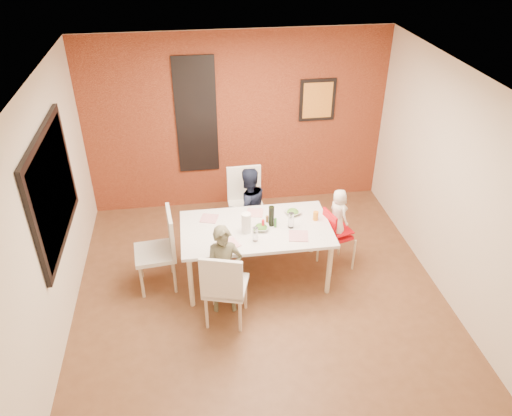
{
  "coord_description": "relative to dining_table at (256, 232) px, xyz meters",
  "views": [
    {
      "loc": [
        -0.73,
        -4.7,
        4.21
      ],
      "look_at": [
        0.0,
        0.3,
        1.05
      ],
      "focal_mm": 35.0,
      "sensor_mm": 36.0,
      "label": 1
    }
  ],
  "objects": [
    {
      "name": "wall_left",
      "position": [
        -2.25,
        -0.3,
        0.65
      ],
      "size": [
        0.02,
        4.5,
        2.7
      ],
      "primitive_type": "cube",
      "color": "#EEE1C5",
      "rests_on": "ground"
    },
    {
      "name": "plate_far_mid",
      "position": [
        0.03,
        0.33,
        0.07
      ],
      "size": [
        0.25,
        0.25,
        0.01
      ],
      "primitive_type": "cube",
      "rotation": [
        0.0,
        0.0,
        -0.23
      ],
      "color": "white",
      "rests_on": "dining_table"
    },
    {
      "name": "condiment_red",
      "position": [
        0.08,
        -0.05,
        0.14
      ],
      "size": [
        0.04,
        0.04,
        0.14
      ],
      "primitive_type": "cylinder",
      "color": "red",
      "rests_on": "dining_table"
    },
    {
      "name": "art_print_frame",
      "position": [
        1.2,
        1.91,
        0.95
      ],
      "size": [
        0.54,
        0.03,
        0.64
      ],
      "primitive_type": "cube",
      "color": "black",
      "rests_on": "wall_back"
    },
    {
      "name": "plate_near_left",
      "position": [
        -0.36,
        -0.3,
        0.07
      ],
      "size": [
        0.28,
        0.28,
        0.01
      ],
      "primitive_type": "cube",
      "rotation": [
        0.0,
        0.0,
        0.42
      ],
      "color": "white",
      "rests_on": "dining_table"
    },
    {
      "name": "brick_accent_wall",
      "position": [
        0.0,
        1.93,
        0.65
      ],
      "size": [
        4.5,
        0.02,
        2.7
      ],
      "primitive_type": "cube",
      "color": "maroon",
      "rests_on": "ground"
    },
    {
      "name": "paper_towel_roll",
      "position": [
        -0.13,
        -0.07,
        0.2
      ],
      "size": [
        0.11,
        0.11,
        0.26
      ],
      "primitive_type": "cylinder",
      "color": "white",
      "rests_on": "dining_table"
    },
    {
      "name": "sippy_cup",
      "position": [
        0.76,
        0.07,
        0.13
      ],
      "size": [
        0.07,
        0.07,
        0.12
      ],
      "primitive_type": "cylinder",
      "color": "orange",
      "rests_on": "dining_table"
    },
    {
      "name": "wine_bottle",
      "position": [
        0.19,
        0.03,
        0.2
      ],
      "size": [
        0.07,
        0.07,
        0.27
      ],
      "primitive_type": "cylinder",
      "color": "black",
      "rests_on": "dining_table"
    },
    {
      "name": "ceiling",
      "position": [
        0.0,
        -0.3,
        2.0
      ],
      "size": [
        4.5,
        4.5,
        0.02
      ],
      "primitive_type": "cube",
      "color": "white",
      "rests_on": "wall_back"
    },
    {
      "name": "glassblock_strip",
      "position": [
        -0.6,
        1.92,
        0.8
      ],
      "size": [
        0.55,
        0.03,
        1.7
      ],
      "primitive_type": "cube",
      "color": "silver",
      "rests_on": "wall_back"
    },
    {
      "name": "high_chair",
      "position": [
        1.04,
        0.06,
        -0.17
      ],
      "size": [
        0.45,
        0.45,
        0.87
      ],
      "rotation": [
        0.0,
        0.0,
        1.86
      ],
      "color": "red",
      "rests_on": "ground"
    },
    {
      "name": "wall_front",
      "position": [
        0.0,
        -2.55,
        0.65
      ],
      "size": [
        4.5,
        0.02,
        2.7
      ],
      "primitive_type": "cube",
      "color": "#EEE1C5",
      "rests_on": "ground"
    },
    {
      "name": "condiment_brown",
      "position": [
        0.14,
        0.05,
        0.13
      ],
      "size": [
        0.03,
        0.03,
        0.12
      ],
      "primitive_type": "cylinder",
      "color": "brown",
      "rests_on": "dining_table"
    },
    {
      "name": "toddler",
      "position": [
        1.06,
        0.08,
        0.14
      ],
      "size": [
        0.3,
        0.36,
        0.64
      ],
      "primitive_type": "imported",
      "rotation": [
        0.0,
        0.0,
        1.91
      ],
      "color": "white",
      "rests_on": "high_chair"
    },
    {
      "name": "salad_bowl_a",
      "position": [
        0.06,
        -0.05,
        0.09
      ],
      "size": [
        0.24,
        0.24,
        0.05
      ],
      "primitive_type": "imported",
      "rotation": [
        0.0,
        0.0,
        -0.24
      ],
      "color": "silver",
      "rests_on": "dining_table"
    },
    {
      "name": "dining_table",
      "position": [
        0.0,
        0.0,
        0.0
      ],
      "size": [
        1.84,
        1.02,
        0.77
      ],
      "rotation": [
        0.0,
        0.0,
        -0.0
      ],
      "color": "silver",
      "rests_on": "ground"
    },
    {
      "name": "picture_window_pane",
      "position": [
        -2.2,
        -0.1,
        0.85
      ],
      "size": [
        0.02,
        1.55,
        1.15
      ],
      "primitive_type": "cube",
      "color": "black",
      "rests_on": "wall_left"
    },
    {
      "name": "art_print_canvas",
      "position": [
        1.2,
        1.9,
        0.95
      ],
      "size": [
        0.44,
        0.01,
        0.54
      ],
      "primitive_type": "cube",
      "color": "gold",
      "rests_on": "wall_back"
    },
    {
      "name": "chair_left",
      "position": [
        -1.16,
        0.03,
        -0.11
      ],
      "size": [
        0.53,
        0.53,
        1.05
      ],
      "rotation": [
        0.0,
        0.0,
        4.81
      ],
      "color": "beige",
      "rests_on": "ground"
    },
    {
      "name": "wall_back",
      "position": [
        0.0,
        1.95,
        0.65
      ],
      "size": [
        4.5,
        0.02,
        2.7
      ],
      "primitive_type": "cube",
      "color": "#EEE1C5",
      "rests_on": "ground"
    },
    {
      "name": "chair_far",
      "position": [
        -0.0,
        1.0,
        -0.12
      ],
      "size": [
        0.49,
        0.49,
        1.04
      ],
      "rotation": [
        0.0,
        0.0,
        0.03
      ],
      "color": "white",
      "rests_on": "ground"
    },
    {
      "name": "child_near",
      "position": [
        -0.45,
        -0.53,
        -0.12
      ],
      "size": [
        0.43,
        0.29,
        1.16
      ],
      "primitive_type": "imported",
      "rotation": [
        0.0,
        0.0,
        -0.03
      ],
      "color": "brown",
      "rests_on": "ground"
    },
    {
      "name": "wine_glass_a",
      "position": [
        -0.05,
        -0.27,
        0.16
      ],
      "size": [
        0.06,
        0.06,
        0.18
      ],
      "primitive_type": "cylinder",
      "color": "silver",
      "rests_on": "dining_table"
    },
    {
      "name": "child_far",
      "position": [
        -0.0,
        0.75,
        -0.11
      ],
      "size": [
        0.68,
        0.6,
        1.18
      ],
      "primitive_type": "imported",
      "rotation": [
        0.0,
        0.0,
        3.45
      ],
      "color": "black",
      "rests_on": "ground"
    },
    {
      "name": "salad_bowl_b",
      "position": [
        0.51,
        0.24,
        0.09
      ],
      "size": [
        0.26,
        0.26,
        0.05
      ],
      "primitive_type": "imported",
      "rotation": [
        0.0,
        0.0,
        0.43
      ],
      "color": "silver",
      "rests_on": "dining_table"
    },
    {
      "name": "wall_right",
      "position": [
        2.25,
        -0.3,
        0.65
      ],
      "size": [
        0.02,
        4.5,
        2.7
      ],
      "primitive_type": "cube",
      "color": "#EEE1C5",
      "rests_on": "ground"
    },
    {
      "name": "plate_near_right",
      "position": [
        0.48,
        -0.26,
        0.07
      ],
      "size": [
        0.27,
        0.27,
        0.01
      ],
      "primitive_type": "cube",
      "rotation": [
        0.0,
        0.0,
        -0.2
      ],
      "color": "silver",
      "rests_on": "dining_table"
    },
    {
      "name": "ground",
      "position": [
        0.0,
        -0.3,
        -0.7
      ],
      "size": [
        4.5,
        4.5,
        0.0
      ],
      "primitive_type": "plane",
      "color": "brown",
      "rests_on": "ground"
    },
    {
      "name": "plate_far_left",
      "position": [
        -0.56,
        0.28,
        0.07
      ],
      "size": [
        0.25,
        0.25,
        0.01
      ],
      "primitive_type": "cube",
      "rotation": [
        0.0,
        0.0,
        -0.3
      ],
      "color": "silver",
      "rests_on": "dining_table"
    },
    {
      "name": "glassblock_surround",
      "position": [
        -0.6,
        1.91,
        0.8
      ],
      "size": [
        0.6,
        0.03,
        1.76
      ],
      "primitive_type": "cube",
      "color": "black",
      "rests_on": "wall_back"
    },
    {
      "name": "picture_window_frame",
      "position": [
        -2.22,
        -0.1,
        0.85
      ],
      "size": [
        0.05,
        1.7,
        1.3
      ],
      "primitive_type": "cube",
      "color": "black",
      "rests_on": "wall_left"
    },
    {
      "name": "chair_near",
      "position": [
        -0.47,
        -0.78,
        -0.13
      ],
      "size": [
        0.58,
        0.58,
        1.01
      ],
      "rotation": [
        0.0,
        0.0,
        2.86
      ],
      "color": "silver",
      "rests_on": "ground"
    },
    {
      "name": "condiment_green",
      "position": [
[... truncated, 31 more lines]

